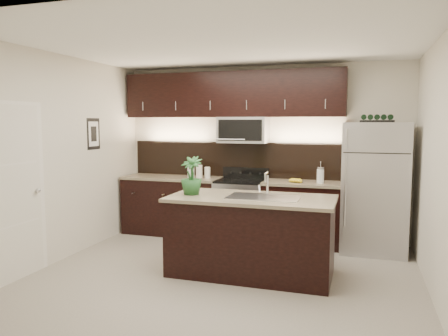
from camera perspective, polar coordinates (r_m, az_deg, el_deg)
name	(u,v)px	position (r m, az deg, el deg)	size (l,w,h in m)	color
ground	(224,276)	(5.33, -0.05, -13.97)	(4.50, 4.50, 0.00)	gray
room_walls	(213,133)	(5.01, -1.40, 4.57)	(4.52, 4.02, 2.71)	beige
counter_run	(229,208)	(6.89, 0.60, -5.30)	(3.51, 0.65, 0.94)	black
upper_fixtures	(233,102)	(6.90, 1.19, 8.65)	(3.49, 0.40, 1.66)	black
island	(251,235)	(5.30, 3.56, -8.76)	(1.96, 0.96, 0.94)	black
sink_faucet	(264,196)	(5.17, 5.24, -3.65)	(0.84, 0.50, 0.28)	silver
refrigerator	(374,187)	(6.47, 19.04, -2.42)	(0.88, 0.79, 1.82)	#B2B2B7
wine_rack	(377,119)	(6.40, 19.33, 6.10)	(0.45, 0.28, 0.10)	black
plant	(191,176)	(5.33, -4.28, -1.00)	(0.26, 0.26, 0.46)	#1F4F22
canisters	(197,171)	(6.94, -3.53, -0.40)	(0.36, 0.16, 0.25)	silver
french_press	(320,175)	(6.48, 12.48, -0.92)	(0.11, 0.11, 0.31)	silver
bananas	(293,180)	(6.51, 8.95, -1.56)	(0.20, 0.16, 0.06)	yellow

